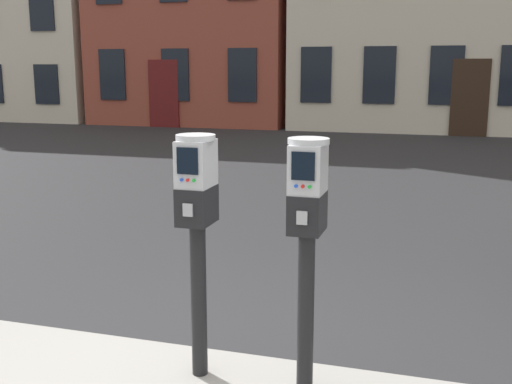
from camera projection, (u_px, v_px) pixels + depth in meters
parking_meter_near_kerb at (197, 213)px, 3.42m from camera, size 0.22×0.25×1.40m
parking_meter_twin_adjacent at (307, 221)px, 3.25m from camera, size 0.22×0.25×1.40m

